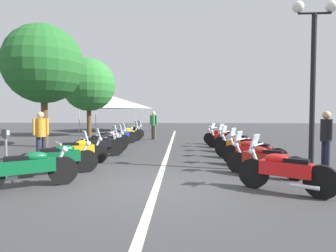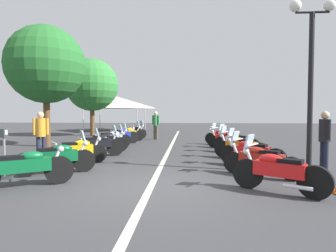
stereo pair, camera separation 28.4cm
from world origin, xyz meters
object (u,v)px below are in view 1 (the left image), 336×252
(motorcycle_right_row_3, at_px, (241,146))
(motorcycle_right_row_6, at_px, (222,136))
(motorcycle_left_row_0, at_px, (28,168))
(motorcycle_left_row_5, at_px, (110,138))
(motorcycle_left_row_4, at_px, (104,141))
(roadside_tree_1, at_px, (43,64))
(event_tent, at_px, (113,102))
(motorcycle_left_row_2, at_px, (79,150))
(street_lamp_twin_globe, at_px, (314,56))
(motorcycle_left_row_8, at_px, (131,132))
(parking_meter, at_px, (6,144))
(motorcycle_left_row_1, at_px, (59,158))
(motorcycle_right_row_4, at_px, (235,142))
(motorcycle_left_row_3, at_px, (99,145))
(motorcycle_left_row_7, at_px, (126,134))
(bystander_0, at_px, (41,132))
(motorcycle_right_row_0, at_px, (284,171))
(motorcycle_right_row_1, at_px, (263,159))
(traffic_cone_1, at_px, (102,138))
(motorcycle_left_row_6, at_px, (119,136))
(bystander_2, at_px, (326,136))
(bystander_1, at_px, (154,123))
(roadside_tree_0, at_px, (89,85))

(motorcycle_right_row_3, bearing_deg, motorcycle_right_row_6, -57.22)
(motorcycle_left_row_0, relative_size, motorcycle_left_row_5, 1.04)
(motorcycle_left_row_4, xyz_separation_m, motorcycle_right_row_3, (-1.54, -5.55, 0.01))
(roadside_tree_1, distance_m, event_tent, 12.44)
(motorcycle_left_row_2, height_order, motorcycle_left_row_5, same)
(street_lamp_twin_globe, distance_m, event_tent, 20.73)
(motorcycle_left_row_8, bearing_deg, motorcycle_left_row_0, -129.73)
(parking_meter, xyz_separation_m, roadside_tree_1, (6.84, 2.31, 3.21))
(motorcycle_left_row_0, xyz_separation_m, parking_meter, (0.93, 1.09, 0.43))
(motorcycle_left_row_1, bearing_deg, motorcycle_left_row_4, 59.84)
(motorcycle_right_row_4, xyz_separation_m, motorcycle_right_row_6, (3.02, 0.15, -0.02))
(motorcycle_right_row_3, bearing_deg, motorcycle_left_row_3, 30.02)
(motorcycle_left_row_7, distance_m, bystander_0, 7.17)
(motorcycle_left_row_8, bearing_deg, parking_meter, -135.38)
(motorcycle_right_row_6, bearing_deg, motorcycle_left_row_7, 12.38)
(motorcycle_right_row_0, xyz_separation_m, motorcycle_right_row_3, (4.49, -0.01, -0.01))
(motorcycle_right_row_1, height_order, traffic_cone_1, motorcycle_right_row_1)
(motorcycle_right_row_1, bearing_deg, street_lamp_twin_globe, -130.20)
(motorcycle_left_row_4, height_order, motorcycle_right_row_6, motorcycle_left_row_4)
(traffic_cone_1, relative_size, roadside_tree_1, 0.10)
(motorcycle_left_row_2, bearing_deg, motorcycle_left_row_6, 62.18)
(motorcycle_right_row_0, bearing_deg, roadside_tree_1, -7.11)
(motorcycle_left_row_8, relative_size, motorcycle_right_row_3, 0.88)
(motorcycle_left_row_1, xyz_separation_m, motorcycle_right_row_1, (0.08, -5.58, -0.01))
(motorcycle_left_row_4, height_order, motorcycle_right_row_1, motorcycle_left_row_4)
(motorcycle_left_row_4, relative_size, motorcycle_right_row_1, 1.06)
(motorcycle_left_row_1, distance_m, event_tent, 19.00)
(motorcycle_left_row_2, bearing_deg, motorcycle_right_row_3, -13.85)
(motorcycle_left_row_4, bearing_deg, event_tent, 75.47)
(motorcycle_left_row_8, bearing_deg, event_tent, 72.24)
(motorcycle_left_row_0, xyz_separation_m, bystander_2, (2.37, -7.70, 0.57))
(motorcycle_left_row_5, distance_m, motorcycle_left_row_6, 1.52)
(roadside_tree_1, bearing_deg, bystander_1, -51.20)
(motorcycle_right_row_3, relative_size, roadside_tree_0, 0.33)
(motorcycle_left_row_7, bearing_deg, motorcycle_right_row_3, -75.61)
(bystander_1, bearing_deg, motorcycle_left_row_8, -72.10)
(motorcycle_left_row_8, height_order, parking_meter, parking_meter)
(roadside_tree_0, height_order, roadside_tree_1, roadside_tree_1)
(motorcycle_left_row_2, bearing_deg, motorcycle_right_row_1, -42.72)
(motorcycle_left_row_2, relative_size, motorcycle_right_row_3, 1.00)
(motorcycle_left_row_1, distance_m, motorcycle_left_row_8, 10.61)
(motorcycle_right_row_6, xyz_separation_m, bystander_0, (-5.48, 7.06, 0.58))
(motorcycle_left_row_1, distance_m, motorcycle_right_row_4, 7.25)
(motorcycle_right_row_0, xyz_separation_m, event_tent, (20.16, 8.55, 2.17))
(parking_meter, bearing_deg, motorcycle_left_row_2, 62.21)
(bystander_1, relative_size, roadside_tree_0, 0.32)
(motorcycle_left_row_4, bearing_deg, motorcycle_right_row_0, -73.98)
(motorcycle_left_row_2, relative_size, parking_meter, 1.43)
(motorcycle_left_row_1, bearing_deg, traffic_cone_1, 67.46)
(bystander_1, bearing_deg, roadside_tree_1, -24.44)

